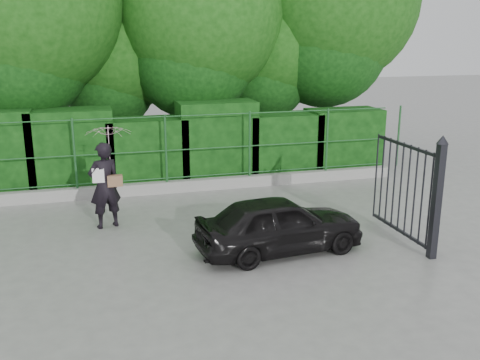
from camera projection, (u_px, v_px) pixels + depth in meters
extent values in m
plane|color=gray|center=(180.00, 259.00, 10.05)|extent=(80.00, 80.00, 0.00)
cube|color=#9E9E99|center=(152.00, 188.00, 14.20)|extent=(14.00, 0.25, 0.30)
cylinder|color=#1F5427|center=(75.00, 154.00, 13.43)|extent=(0.06, 0.06, 1.80)
cylinder|color=#1F5427|center=(166.00, 149.00, 14.03)|extent=(0.06, 0.06, 1.80)
cylinder|color=#1F5427|center=(250.00, 144.00, 14.62)|extent=(0.06, 0.06, 1.80)
cylinder|color=#1F5427|center=(327.00, 140.00, 15.22)|extent=(0.06, 0.06, 1.80)
cylinder|color=#1F5427|center=(398.00, 136.00, 15.81)|extent=(0.06, 0.06, 1.80)
cylinder|color=#1F5427|center=(152.00, 179.00, 14.13)|extent=(13.60, 0.03, 0.03)
cylinder|color=#1F5427|center=(151.00, 151.00, 13.94)|extent=(13.60, 0.03, 0.03)
cylinder|color=#1F5427|center=(149.00, 117.00, 13.70)|extent=(13.60, 0.03, 0.03)
cube|color=black|center=(72.00, 150.00, 14.36)|extent=(2.20, 1.20, 2.20)
cube|color=black|center=(147.00, 152.00, 14.92)|extent=(2.20, 1.20, 1.87)
cube|color=black|center=(217.00, 141.00, 15.39)|extent=(2.20, 1.20, 2.28)
cube|color=black|center=(282.00, 145.00, 15.96)|extent=(2.20, 1.20, 1.85)
cube|color=black|center=(343.00, 140.00, 16.47)|extent=(2.20, 1.20, 1.91)
cylinder|color=black|center=(34.00, 101.00, 15.38)|extent=(0.36, 0.36, 4.50)
sphere|color=#14470F|center=(24.00, 3.00, 14.68)|extent=(5.40, 5.40, 5.40)
cylinder|color=black|center=(121.00, 113.00, 17.40)|extent=(0.36, 0.36, 3.25)
sphere|color=#14470F|center=(117.00, 52.00, 16.89)|extent=(3.90, 3.90, 3.90)
cylinder|color=black|center=(202.00, 99.00, 16.99)|extent=(0.36, 0.36, 4.25)
sphere|color=#14470F|center=(200.00, 15.00, 16.32)|extent=(5.10, 5.10, 5.10)
cylinder|color=black|center=(269.00, 105.00, 18.39)|extent=(0.36, 0.36, 3.50)
sphere|color=#14470F|center=(270.00, 42.00, 17.84)|extent=(4.20, 4.20, 4.20)
cylinder|color=black|center=(328.00, 87.00, 18.37)|extent=(0.36, 0.36, 4.75)
cube|color=black|center=(436.00, 202.00, 9.84)|extent=(0.14, 0.14, 2.20)
cone|color=black|center=(443.00, 139.00, 9.53)|extent=(0.22, 0.22, 0.16)
cube|color=black|center=(399.00, 230.00, 11.16)|extent=(0.05, 2.00, 0.06)
cube|color=black|center=(405.00, 145.00, 10.69)|extent=(0.05, 2.00, 0.06)
cylinder|color=black|center=(430.00, 202.00, 10.04)|extent=(0.04, 0.04, 1.90)
cylinder|color=black|center=(422.00, 198.00, 10.27)|extent=(0.04, 0.04, 1.90)
cylinder|color=black|center=(414.00, 195.00, 10.50)|extent=(0.04, 0.04, 1.90)
cylinder|color=black|center=(407.00, 191.00, 10.74)|extent=(0.04, 0.04, 1.90)
cylinder|color=black|center=(401.00, 188.00, 10.97)|extent=(0.04, 0.04, 1.90)
cylinder|color=black|center=(394.00, 185.00, 11.20)|extent=(0.04, 0.04, 1.90)
cylinder|color=black|center=(388.00, 182.00, 11.43)|extent=(0.04, 0.04, 1.90)
cylinder|color=black|center=(382.00, 179.00, 11.67)|extent=(0.04, 0.04, 1.90)
cylinder|color=black|center=(376.00, 176.00, 11.90)|extent=(0.04, 0.04, 1.90)
imported|color=black|center=(105.00, 185.00, 11.53)|extent=(0.79, 0.64, 1.90)
imported|color=silver|center=(109.00, 146.00, 11.39)|extent=(0.98, 1.00, 0.90)
cube|color=brown|center=(115.00, 181.00, 11.48)|extent=(0.32, 0.15, 0.24)
cube|color=white|center=(98.00, 176.00, 11.32)|extent=(0.25, 0.02, 0.32)
imported|color=black|center=(279.00, 224.00, 10.30)|extent=(3.39, 1.65, 1.11)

